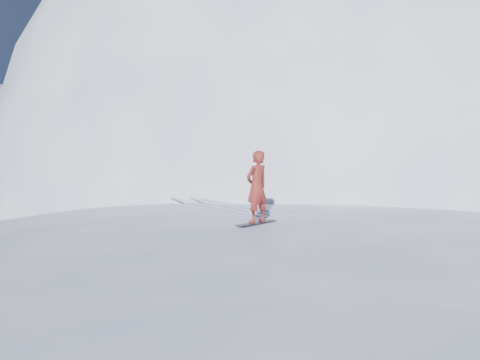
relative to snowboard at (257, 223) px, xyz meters
The scene contains 8 objects.
ground 3.67m from the snowboard, 73.02° to the right, with size 400.00×400.00×0.00m, color white.
near_ridge 3.03m from the snowboard, 10.91° to the left, with size 36.00×28.00×4.80m, color white.
summit_peak 32.73m from the snowboard, 45.67° to the left, with size 60.00×56.00×56.00m, color white.
peak_shoulder 20.58m from the snowboard, 58.07° to the left, with size 28.00×24.00×18.00m, color white.
wind_bumps 2.48m from the snowboard, 64.67° to the right, with size 16.00×14.40×1.00m.
snowboard is the anchor object (origin of this frame).
snowboarder 0.99m from the snowboard, ahead, with size 0.71×0.47×1.96m, color maroon.
board_tracks 3.23m from the snowboard, 79.02° to the left, with size 2.07×5.92×0.04m.
Camera 1 is at (-6.97, -8.31, 4.79)m, focal length 35.00 mm.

